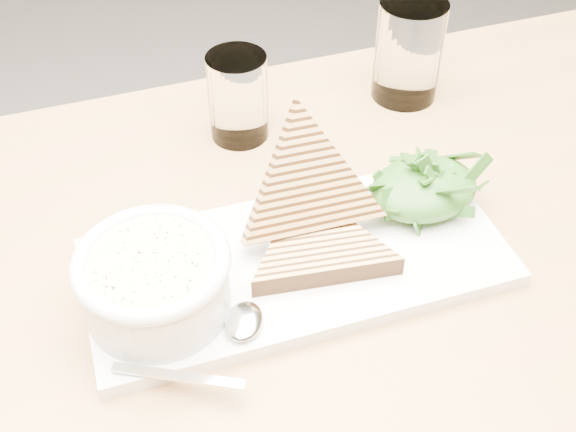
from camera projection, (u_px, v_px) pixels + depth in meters
name	position (u px, v px, depth m)	size (l,w,h in m)	color
table_top	(367.00, 287.00, 0.69)	(1.11, 0.74, 0.04)	olive
table_leg_br	(504.00, 210.00, 1.31)	(0.06, 0.06, 0.71)	olive
platter	(297.00, 262.00, 0.67)	(0.39, 0.17, 0.02)	white
soup_bowl	(156.00, 287.00, 0.61)	(0.12, 0.12, 0.05)	white
soup	(151.00, 263.00, 0.59)	(0.11, 0.11, 0.01)	beige
bowl_rim	(151.00, 261.00, 0.59)	(0.13, 0.13, 0.01)	white
sandwich_flat	(319.00, 246.00, 0.66)	(0.16, 0.16, 0.02)	#B4824C
sandwich_lean	(308.00, 187.00, 0.66)	(0.16, 0.16, 0.09)	#B4824C
salad_base	(424.00, 188.00, 0.70)	(0.11, 0.09, 0.04)	#1E4518
arugula_pile	(424.00, 184.00, 0.70)	(0.11, 0.10, 0.05)	#265113
spoon_bowl	(244.00, 321.00, 0.61)	(0.03, 0.04, 0.01)	silver
spoon_handle	(178.00, 376.00, 0.57)	(0.11, 0.01, 0.00)	silver
glass_near	(238.00, 97.00, 0.79)	(0.07, 0.07, 0.10)	white
glass_far	(408.00, 51.00, 0.84)	(0.08, 0.08, 0.12)	white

